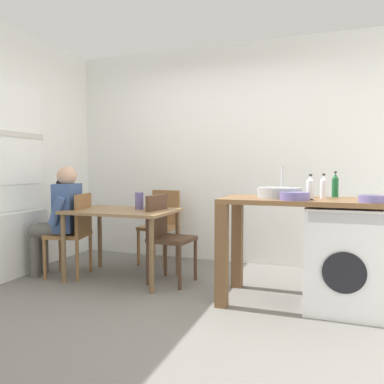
# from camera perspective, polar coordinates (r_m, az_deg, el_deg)

# --- Properties ---
(ground_plane) EXTENTS (5.46, 5.46, 0.00)m
(ground_plane) POSITION_cam_1_polar(r_m,az_deg,el_deg) (3.36, -1.57, -16.95)
(ground_plane) COLOR slate
(wall_back) EXTENTS (4.60, 0.10, 2.70)m
(wall_back) POSITION_cam_1_polar(r_m,az_deg,el_deg) (4.82, 6.03, 5.61)
(wall_back) COLOR white
(wall_back) RESTS_ON ground_plane
(radiator) EXTENTS (0.10, 0.80, 0.70)m
(radiator) POSITION_cam_1_polar(r_m,az_deg,el_deg) (4.60, -24.45, -7.12)
(radiator) COLOR white
(radiator) RESTS_ON ground_plane
(dining_table) EXTENTS (1.10, 0.76, 0.74)m
(dining_table) POSITION_cam_1_polar(r_m,az_deg,el_deg) (4.11, -10.38, -3.95)
(dining_table) COLOR olive
(dining_table) RESTS_ON ground_plane
(chair_person_seat) EXTENTS (0.48, 0.48, 0.90)m
(chair_person_seat) POSITION_cam_1_polar(r_m,az_deg,el_deg) (4.36, -17.19, -5.42)
(chair_person_seat) COLOR olive
(chair_person_seat) RESTS_ON ground_plane
(chair_opposite) EXTENTS (0.44, 0.44, 0.90)m
(chair_opposite) POSITION_cam_1_polar(r_m,az_deg,el_deg) (3.96, -3.94, -6.15)
(chair_opposite) COLOR #4C3323
(chair_opposite) RESTS_ON ground_plane
(chair_spare_by_wall) EXTENTS (0.44, 0.44, 0.90)m
(chair_spare_by_wall) POSITION_cam_1_polar(r_m,az_deg,el_deg) (4.76, -4.54, -4.52)
(chair_spare_by_wall) COLOR olive
(chair_spare_by_wall) RESTS_ON ground_plane
(seated_person) EXTENTS (0.54, 0.54, 1.20)m
(seated_person) POSITION_cam_1_polar(r_m,az_deg,el_deg) (4.40, -19.14, -3.22)
(seated_person) COLOR #595651
(seated_person) RESTS_ON ground_plane
(kitchen_counter) EXTENTS (1.50, 0.68, 0.92)m
(kitchen_counter) POSITION_cam_1_polar(r_m,az_deg,el_deg) (3.41, 13.77, -3.53)
(kitchen_counter) COLOR brown
(kitchen_counter) RESTS_ON ground_plane
(washing_machine) EXTENTS (0.60, 0.61, 0.86)m
(washing_machine) POSITION_cam_1_polar(r_m,az_deg,el_deg) (3.45, 21.64, -9.19)
(washing_machine) COLOR white
(washing_machine) RESTS_ON ground_plane
(sink_basin) EXTENTS (0.38, 0.38, 0.09)m
(sink_basin) POSITION_cam_1_polar(r_m,az_deg,el_deg) (3.39, 12.96, -0.09)
(sink_basin) COLOR #9EA0A5
(sink_basin) RESTS_ON kitchen_counter
(tap) EXTENTS (0.02, 0.02, 0.28)m
(tap) POSITION_cam_1_polar(r_m,az_deg,el_deg) (3.57, 13.32, 1.60)
(tap) COLOR #B2B2B7
(tap) RESTS_ON kitchen_counter
(bottle_tall_green) EXTENTS (0.07, 0.07, 0.21)m
(bottle_tall_green) POSITION_cam_1_polar(r_m,az_deg,el_deg) (3.50, 17.28, 0.73)
(bottle_tall_green) COLOR silver
(bottle_tall_green) RESTS_ON kitchen_counter
(bottle_squat_brown) EXTENTS (0.06, 0.06, 0.21)m
(bottle_squat_brown) POSITION_cam_1_polar(r_m,az_deg,el_deg) (3.46, 19.07, 0.71)
(bottle_squat_brown) COLOR silver
(bottle_squat_brown) RESTS_ON kitchen_counter
(bottle_clear_small) EXTENTS (0.06, 0.06, 0.23)m
(bottle_clear_small) POSITION_cam_1_polar(r_m,az_deg,el_deg) (3.62, 20.64, 0.93)
(bottle_clear_small) COLOR #19592D
(bottle_clear_small) RESTS_ON kitchen_counter
(mixing_bowl) EXTENTS (0.24, 0.24, 0.07)m
(mixing_bowl) POSITION_cam_1_polar(r_m,az_deg,el_deg) (3.18, 15.10, -0.51)
(mixing_bowl) COLOR slate
(mixing_bowl) RESTS_ON kitchen_counter
(colander) EXTENTS (0.20, 0.20, 0.06)m
(colander) POSITION_cam_1_polar(r_m,az_deg,el_deg) (3.17, 25.37, -0.86)
(colander) COLOR slate
(colander) RESTS_ON kitchen_counter
(vase) EXTENTS (0.09, 0.09, 0.18)m
(vase) POSITION_cam_1_polar(r_m,az_deg,el_deg) (4.10, -7.90, -1.31)
(vase) COLOR slate
(vase) RESTS_ON dining_table
(scissors) EXTENTS (0.15, 0.06, 0.01)m
(scissors) POSITION_cam_1_polar(r_m,az_deg,el_deg) (3.28, 16.43, -0.99)
(scissors) COLOR #B2B2B7
(scissors) RESTS_ON kitchen_counter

